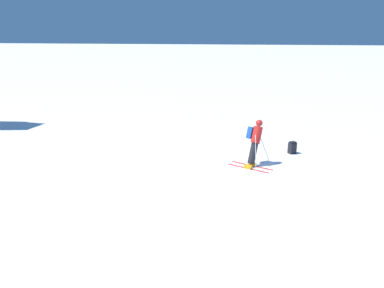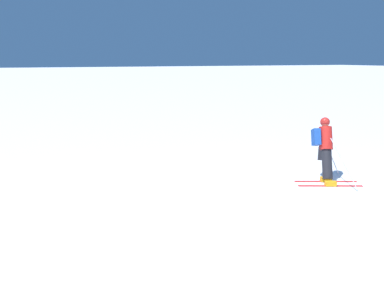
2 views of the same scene
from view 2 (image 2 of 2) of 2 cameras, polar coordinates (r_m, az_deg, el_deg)
name	(u,v)px [view 2 (image 2 of 2)]	position (r m, az deg, el deg)	size (l,w,h in m)	color
ground_plane	(361,197)	(9.92, 24.33, -7.42)	(300.00, 300.00, 0.00)	white
skier	(325,146)	(10.69, 19.63, -0.31)	(1.56, 1.72, 1.74)	red
spare_backpack	(322,152)	(13.04, 19.23, -1.17)	(0.36, 0.37, 0.50)	black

